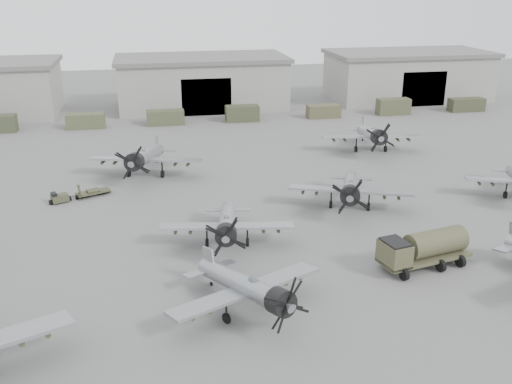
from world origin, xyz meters
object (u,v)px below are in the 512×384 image
aircraft_mid_1 (227,224)px  tug_trailer (73,196)px  aircraft_far_0 (144,157)px  fuel_tanker (424,247)px  aircraft_mid_2 (351,188)px  ground_crew (80,192)px  aircraft_far_1 (372,135)px  aircraft_near_1 (249,288)px

aircraft_mid_1 → tug_trailer: 19.42m
aircraft_far_0 → fuel_tanker: bearing=-35.6°
aircraft_mid_1 → tug_trailer: aircraft_mid_1 is taller
aircraft_mid_2 → tug_trailer: 27.77m
aircraft_mid_1 → aircraft_mid_2: bearing=33.8°
aircraft_mid_1 → tug_trailer: (-13.80, 13.58, -1.59)m
aircraft_mid_1 → aircraft_mid_2: 14.09m
fuel_tanker → ground_crew: fuel_tanker is taller
aircraft_mid_1 → fuel_tanker: 15.73m
aircraft_mid_1 → aircraft_far_1: 32.75m
aircraft_mid_2 → fuel_tanker: aircraft_mid_2 is taller
aircraft_far_0 → ground_crew: bearing=-121.8°
aircraft_near_1 → aircraft_mid_2: 20.86m
aircraft_mid_2 → aircraft_far_0: aircraft_far_0 is taller
aircraft_far_1 → ground_crew: aircraft_far_1 is taller
aircraft_near_1 → fuel_tanker: bearing=-8.6°
aircraft_mid_1 → aircraft_far_0: bearing=117.8°
aircraft_far_0 → aircraft_far_1: size_ratio=1.00×
aircraft_mid_2 → tug_trailer: (-26.61, 7.72, -1.73)m
aircraft_mid_1 → ground_crew: 18.70m
aircraft_far_0 → aircraft_far_1: 29.13m
aircraft_far_0 → aircraft_near_1: bearing=-62.5°
fuel_tanker → ground_crew: (-27.45, 19.67, -0.79)m
aircraft_mid_2 → ground_crew: size_ratio=6.91×
tug_trailer → ground_crew: bearing=-42.8°
aircraft_far_0 → fuel_tanker: (20.90, -25.77, -0.69)m
ground_crew → aircraft_far_0: bearing=-54.0°
aircraft_far_0 → aircraft_mid_2: bearing=-19.7°
aircraft_far_1 → ground_crew: 36.93m
tug_trailer → aircraft_mid_1: bearing=-67.9°
aircraft_far_1 → ground_crew: bearing=-153.4°
aircraft_mid_2 → aircraft_far_1: size_ratio=0.93×
aircraft_near_1 → aircraft_far_1: aircraft_far_1 is taller
aircraft_mid_2 → aircraft_near_1: bearing=-107.2°
aircraft_mid_2 → tug_trailer: aircraft_mid_2 is taller
aircraft_near_1 → aircraft_mid_2: aircraft_mid_2 is taller
aircraft_near_1 → tug_trailer: size_ratio=1.88×
fuel_tanker → aircraft_far_0: bearing=116.9°
aircraft_far_0 → aircraft_far_1: (28.76, 4.63, -0.02)m
tug_trailer → aircraft_near_1: bearing=-83.7°
aircraft_mid_2 → ground_crew: bearing=-175.1°
aircraft_near_1 → aircraft_mid_1: aircraft_near_1 is taller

